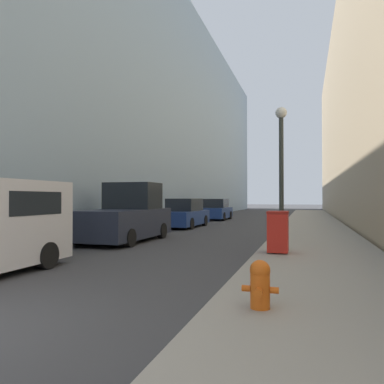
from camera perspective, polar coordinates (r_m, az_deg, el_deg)
sidewalk_right at (r=21.13m, az=18.08°, el=-5.29°), size 3.54×60.00×0.14m
building_left_glass at (r=33.50m, az=-10.18°, el=11.52°), size 12.00×60.00×17.82m
fire_hydrant at (r=5.49m, az=10.33°, el=-13.49°), size 0.51×0.40×0.68m
trash_bin at (r=10.93m, az=12.96°, el=-5.87°), size 0.58×0.70×1.18m
lamppost at (r=15.02m, az=13.45°, el=4.49°), size 0.44×0.44×5.11m
pickup_truck at (r=15.05m, az=-10.11°, el=-3.78°), size 2.28×4.85×2.32m
parked_sedan_near at (r=21.79m, az=-1.10°, el=-3.39°), size 1.83×4.78×1.66m
parked_sedan_far at (r=29.39m, az=3.73°, el=-2.78°), size 1.89×4.13×1.63m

